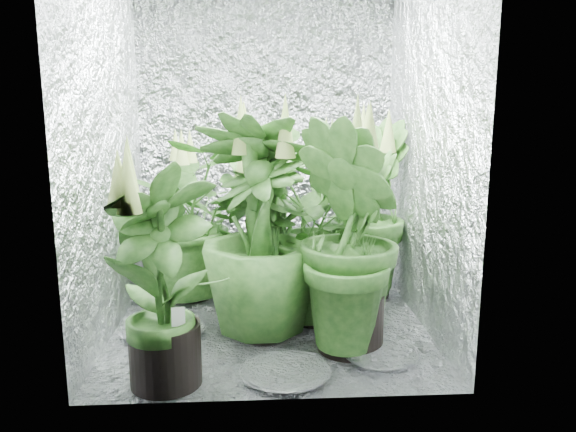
% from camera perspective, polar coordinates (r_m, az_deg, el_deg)
% --- Properties ---
extents(ground, '(1.60, 1.60, 0.00)m').
position_cam_1_polar(ground, '(3.05, -1.83, -10.71)').
color(ground, silver).
rests_on(ground, ground).
extents(walls, '(1.62, 1.62, 2.00)m').
position_cam_1_polar(walls, '(2.83, -1.96, 8.39)').
color(walls, silver).
rests_on(walls, ground).
extents(plant_a, '(0.92, 0.92, 1.02)m').
position_cam_1_polar(plant_a, '(3.35, -10.11, -0.18)').
color(plant_a, black).
rests_on(plant_a, ground).
extents(plant_b, '(0.60, 0.60, 0.92)m').
position_cam_1_polar(plant_b, '(3.23, -4.03, -1.75)').
color(plant_b, black).
rests_on(plant_b, ground).
extents(plant_c, '(0.66, 0.66, 1.13)m').
position_cam_1_polar(plant_c, '(3.36, 7.94, 0.51)').
color(plant_c, black).
rests_on(plant_c, ground).
extents(plant_d, '(0.74, 0.74, 1.18)m').
position_cam_1_polar(plant_d, '(2.75, -2.78, -1.22)').
color(plant_d, black).
rests_on(plant_d, ground).
extents(plant_e, '(1.20, 1.20, 1.08)m').
position_cam_1_polar(plant_e, '(2.94, 2.88, -1.12)').
color(plant_e, black).
rests_on(plant_e, ground).
extents(plant_f, '(0.68, 0.68, 1.01)m').
position_cam_1_polar(plant_f, '(2.33, -12.68, -6.23)').
color(plant_f, black).
rests_on(plant_f, ground).
extents(plant_g, '(0.66, 0.66, 1.17)m').
position_cam_1_polar(plant_g, '(2.58, 6.56, -2.32)').
color(plant_g, black).
rests_on(plant_g, ground).
extents(plant_h, '(0.70, 0.70, 0.99)m').
position_cam_1_polar(plant_h, '(3.02, -1.69, -1.95)').
color(plant_h, black).
rests_on(plant_h, ground).
extents(circulation_fan, '(0.14, 0.28, 0.32)m').
position_cam_1_polar(circulation_fan, '(3.43, 8.41, -5.87)').
color(circulation_fan, black).
rests_on(circulation_fan, ground).
extents(plant_label, '(0.06, 0.03, 0.09)m').
position_cam_1_polar(plant_label, '(2.34, -11.08, -10.12)').
color(plant_label, white).
rests_on(plant_label, plant_f).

